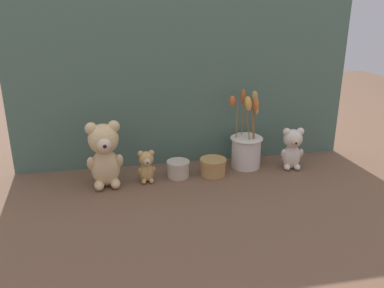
# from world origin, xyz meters

# --- Properties ---
(ground_plane) EXTENTS (4.00, 4.00, 0.00)m
(ground_plane) POSITION_xyz_m (0.00, 0.00, 0.00)
(ground_plane) COLOR brown
(backdrop_wall) EXTENTS (1.33, 0.02, 0.67)m
(backdrop_wall) POSITION_xyz_m (0.00, 0.17, 0.33)
(backdrop_wall) COLOR #4C6B5B
(backdrop_wall) RESTS_ON ground
(teddy_bear_large) EXTENTS (0.13, 0.12, 0.24)m
(teddy_bear_large) POSITION_xyz_m (-0.32, -0.01, 0.13)
(teddy_bear_large) COLOR #DBBC84
(teddy_bear_large) RESTS_ON ground
(teddy_bear_medium) EXTENTS (0.09, 0.08, 0.17)m
(teddy_bear_medium) POSITION_xyz_m (0.40, 0.01, 0.09)
(teddy_bear_medium) COLOR beige
(teddy_bear_medium) RESTS_ON ground
(teddy_bear_small) EXTENTS (0.07, 0.06, 0.12)m
(teddy_bear_small) POSITION_xyz_m (-0.17, -0.00, 0.06)
(teddy_bear_small) COLOR tan
(teddy_bear_small) RESTS_ON ground
(flower_vase) EXTENTS (0.14, 0.13, 0.32)m
(flower_vase) POSITION_xyz_m (0.23, 0.06, 0.08)
(flower_vase) COLOR silver
(flower_vase) RESTS_ON ground
(decorative_tin_tall) EXTENTS (0.10, 0.10, 0.07)m
(decorative_tin_tall) POSITION_xyz_m (0.08, 0.01, 0.03)
(decorative_tin_tall) COLOR tan
(decorative_tin_tall) RESTS_ON ground
(decorative_tin_short) EXTENTS (0.09, 0.09, 0.06)m
(decorative_tin_short) POSITION_xyz_m (-0.05, 0.02, 0.03)
(decorative_tin_short) COLOR beige
(decorative_tin_short) RESTS_ON ground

